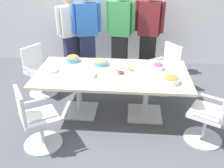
# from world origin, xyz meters

# --- Properties ---
(ground_plane) EXTENTS (10.00, 10.00, 0.01)m
(ground_plane) POSITION_xyz_m (0.00, 0.00, -0.01)
(ground_plane) COLOR #4C4F56
(back_wall) EXTENTS (8.00, 0.10, 2.80)m
(back_wall) POSITION_xyz_m (0.00, 2.40, 1.40)
(back_wall) COLOR white
(back_wall) RESTS_ON ground
(conference_table) EXTENTS (2.40, 1.20, 0.75)m
(conference_table) POSITION_xyz_m (0.00, 0.00, 0.63)
(conference_table) COLOR #CCB793
(conference_table) RESTS_ON ground
(office_chair_0) EXTENTS (0.73, 0.73, 0.91)m
(office_chair_0) POSITION_xyz_m (1.42, -0.60, 0.41)
(office_chair_0) COLOR silver
(office_chair_0) RESTS_ON ground
(office_chair_1) EXTENTS (0.76, 0.76, 0.91)m
(office_chair_1) POSITION_xyz_m (0.95, 0.91, 0.41)
(office_chair_1) COLOR silver
(office_chair_1) RESTS_ON ground
(office_chair_2) EXTENTS (0.75, 0.75, 0.91)m
(office_chair_2) POSITION_xyz_m (-1.42, 0.61, 0.41)
(office_chair_2) COLOR silver
(office_chair_2) RESTS_ON ground
(office_chair_3) EXTENTS (0.75, 0.75, 0.91)m
(office_chair_3) POSITION_xyz_m (-0.95, -0.91, 0.41)
(office_chair_3) COLOR silver
(office_chair_3) RESTS_ON ground
(person_standing_0) EXTENTS (0.53, 0.44, 1.70)m
(person_standing_0) POSITION_xyz_m (-1.04, 1.71, 0.89)
(person_standing_0) COLOR #232842
(person_standing_0) RESTS_ON ground
(person_standing_1) EXTENTS (0.61, 0.32, 1.78)m
(person_standing_1) POSITION_xyz_m (-0.67, 1.66, 0.93)
(person_standing_1) COLOR #232842
(person_standing_1) RESTS_ON ground
(person_standing_2) EXTENTS (0.62, 0.28, 1.84)m
(person_standing_2) POSITION_xyz_m (0.03, 1.60, 0.97)
(person_standing_2) COLOR black
(person_standing_2) RESTS_ON ground
(person_standing_3) EXTENTS (0.61, 0.33, 1.83)m
(person_standing_3) POSITION_xyz_m (0.64, 1.69, 0.96)
(person_standing_3) COLOR black
(person_standing_3) RESTS_ON ground
(snack_bowl_candy_mix) EXTENTS (0.18, 0.18, 0.11)m
(snack_bowl_candy_mix) POSITION_xyz_m (0.73, 0.19, 0.80)
(snack_bowl_candy_mix) COLOR white
(snack_bowl_candy_mix) RESTS_ON conference_table
(snack_bowl_pretzels) EXTENTS (0.25, 0.25, 0.11)m
(snack_bowl_pretzels) POSITION_xyz_m (0.88, -0.28, 0.80)
(snack_bowl_pretzels) COLOR white
(snack_bowl_pretzels) RESTS_ON conference_table
(snack_bowl_chips_orange) EXTENTS (0.22, 0.22, 0.12)m
(snack_bowl_chips_orange) POSITION_xyz_m (-0.71, 0.41, 0.81)
(snack_bowl_chips_orange) COLOR #4C9EC6
(snack_bowl_chips_orange) RESTS_ON conference_table
(snack_bowl_cookies) EXTENTS (0.23, 0.23, 0.11)m
(snack_bowl_cookies) POSITION_xyz_m (-0.21, 0.30, 0.80)
(snack_bowl_cookies) COLOR #4C9EC6
(snack_bowl_cookies) RESTS_ON conference_table
(donut_platter) EXTENTS (0.34, 0.34, 0.04)m
(donut_platter) POSITION_xyz_m (0.16, 0.08, 0.77)
(donut_platter) COLOR white
(donut_platter) RESTS_ON conference_table
(plate_stack) EXTENTS (0.21, 0.21, 0.04)m
(plate_stack) POSITION_xyz_m (-0.96, -0.02, 0.77)
(plate_stack) COLOR white
(plate_stack) RESTS_ON conference_table
(napkin_pile) EXTENTS (0.17, 0.17, 0.07)m
(napkin_pile) POSITION_xyz_m (-0.33, -0.16, 0.79)
(napkin_pile) COLOR white
(napkin_pile) RESTS_ON conference_table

